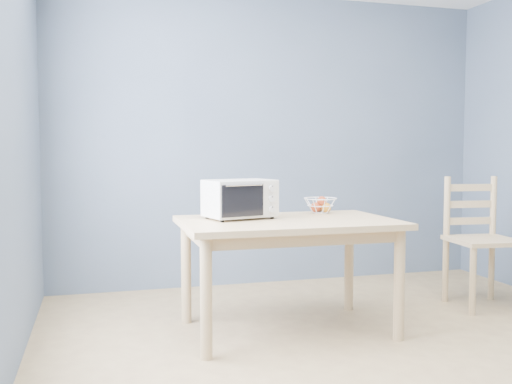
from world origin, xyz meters
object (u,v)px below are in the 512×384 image
object	(u,v)px
fruit_basket	(320,205)
dining_table	(288,235)
toaster_oven	(237,198)
dining_chair	(480,243)

from	to	relation	value
fruit_basket	dining_table	bearing A→B (deg)	-139.43
dining_table	fruit_basket	size ratio (longest dim) A/B	5.36
toaster_oven	dining_table	bearing A→B (deg)	-37.07
dining_table	toaster_oven	xyz separation A→B (m)	(-0.31, 0.13, 0.24)
dining_table	fruit_basket	world-z (taller)	fruit_basket
fruit_basket	dining_chair	size ratio (longest dim) A/B	0.26
dining_table	toaster_oven	size ratio (longest dim) A/B	2.80
dining_table	fruit_basket	xyz separation A→B (m)	(0.36, 0.31, 0.16)
fruit_basket	dining_chair	xyz separation A→B (m)	(1.29, -0.11, -0.32)
dining_table	dining_chair	xyz separation A→B (m)	(1.65, 0.20, -0.15)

